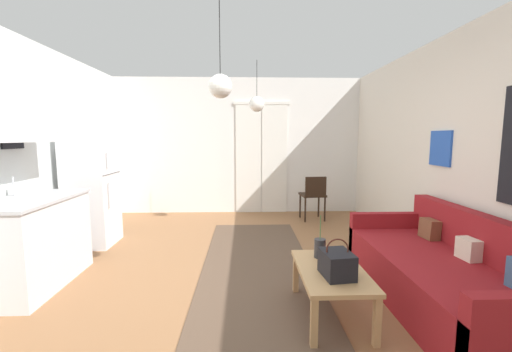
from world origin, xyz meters
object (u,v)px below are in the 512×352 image
(couch, at_px, (447,276))
(pendant_lamp_near, at_px, (220,86))
(accent_chair, at_px, (313,194))
(pendant_lamp_far, at_px, (257,104))
(bamboo_vase, at_px, (320,248))
(handbag, at_px, (337,264))
(refrigerator, at_px, (92,189))
(coffee_table, at_px, (331,275))

(couch, distance_m, pendant_lamp_near, 2.63)
(accent_chair, distance_m, pendant_lamp_far, 1.98)
(couch, bearing_deg, bamboo_vase, 174.26)
(couch, xyz_separation_m, bamboo_vase, (-1.13, 0.11, 0.23))
(handbag, bearing_deg, refrigerator, 143.90)
(couch, height_order, handbag, couch)
(refrigerator, bearing_deg, handbag, -36.10)
(coffee_table, xyz_separation_m, pendant_lamp_far, (-0.53, 2.42, 1.64))
(refrigerator, xyz_separation_m, accent_chair, (3.36, 1.20, -0.30))
(coffee_table, bearing_deg, bamboo_vase, 98.27)
(pendant_lamp_far, bearing_deg, bamboo_vase, -77.10)
(refrigerator, distance_m, pendant_lamp_near, 2.77)
(bamboo_vase, relative_size, handbag, 1.28)
(refrigerator, bearing_deg, accent_chair, 19.59)
(refrigerator, xyz_separation_m, pendant_lamp_far, (2.31, 0.49, 1.22))
(pendant_lamp_near, bearing_deg, couch, -4.70)
(handbag, relative_size, refrigerator, 0.20)
(coffee_table, distance_m, pendant_lamp_far, 2.97)
(accent_chair, relative_size, pendant_lamp_far, 1.06)
(coffee_table, bearing_deg, couch, 7.38)
(pendant_lamp_far, bearing_deg, handbag, -78.16)
(coffee_table, height_order, bamboo_vase, bamboo_vase)
(accent_chair, height_order, pendant_lamp_far, pendant_lamp_far)
(refrigerator, bearing_deg, pendant_lamp_near, -40.25)
(handbag, xyz_separation_m, accent_chair, (0.51, 3.27, -0.03))
(accent_chair, distance_m, pendant_lamp_near, 3.49)
(coffee_table, distance_m, refrigerator, 3.46)
(couch, height_order, coffee_table, couch)
(bamboo_vase, bearing_deg, handbag, -84.07)
(coffee_table, distance_m, handbag, 0.21)
(couch, relative_size, pendant_lamp_near, 2.58)
(couch, height_order, pendant_lamp_far, pendant_lamp_far)
(bamboo_vase, distance_m, pendant_lamp_far, 2.68)
(refrigerator, relative_size, pendant_lamp_far, 2.06)
(bamboo_vase, height_order, accent_chair, accent_chair)
(couch, relative_size, handbag, 6.82)
(accent_chair, bearing_deg, handbag, 75.44)
(coffee_table, relative_size, refrigerator, 0.58)
(bamboo_vase, height_order, handbag, bamboo_vase)
(accent_chair, bearing_deg, couch, 95.22)
(couch, xyz_separation_m, pendant_lamp_near, (-2.02, 0.17, 1.67))
(coffee_table, relative_size, bamboo_vase, 2.32)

